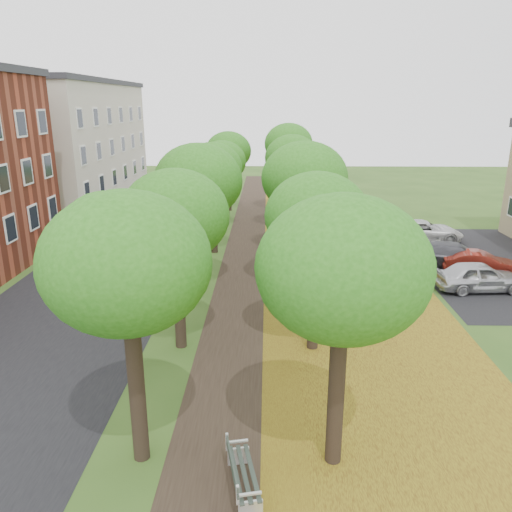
# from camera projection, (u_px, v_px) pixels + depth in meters

# --- Properties ---
(ground) EXTENTS (120.00, 120.00, 0.00)m
(ground) POSITION_uv_depth(u_px,v_px,m) (229.00, 458.00, 12.55)
(ground) COLOR #2D4C19
(ground) RESTS_ON ground
(street_asphalt) EXTENTS (8.00, 70.00, 0.01)m
(street_asphalt) POSITION_uv_depth(u_px,v_px,m) (112.00, 267.00, 27.04)
(street_asphalt) COLOR black
(street_asphalt) RESTS_ON ground
(footpath) EXTENTS (3.20, 70.00, 0.01)m
(footpath) POSITION_uv_depth(u_px,v_px,m) (250.00, 268.00, 26.88)
(footpath) COLOR black
(footpath) RESTS_ON ground
(leaf_verge) EXTENTS (7.50, 70.00, 0.01)m
(leaf_verge) POSITION_uv_depth(u_px,v_px,m) (343.00, 269.00, 26.77)
(leaf_verge) COLOR olive
(leaf_verge) RESTS_ON ground
(parking_lot) EXTENTS (9.00, 16.00, 0.01)m
(parking_lot) POSITION_uv_depth(u_px,v_px,m) (494.00, 264.00, 27.55)
(parking_lot) COLOR black
(parking_lot) RESTS_ON ground
(tree_row_west) EXTENTS (3.67, 33.67, 6.59)m
(tree_row_west) POSITION_uv_depth(u_px,v_px,m) (206.00, 176.00, 25.45)
(tree_row_west) COLOR black
(tree_row_west) RESTS_ON ground
(tree_row_east) EXTENTS (3.67, 33.67, 6.59)m
(tree_row_east) POSITION_uv_depth(u_px,v_px,m) (300.00, 176.00, 25.35)
(tree_row_east) COLOR black
(tree_row_east) RESTS_ON ground
(building_cream) EXTENTS (10.30, 20.30, 10.40)m
(building_cream) POSITION_uv_depth(u_px,v_px,m) (59.00, 143.00, 42.89)
(building_cream) COLOR beige
(building_cream) RESTS_ON ground
(bench) EXTENTS (0.93, 1.98, 0.90)m
(bench) POSITION_uv_depth(u_px,v_px,m) (241.00, 473.00, 11.38)
(bench) COLOR #2D3830
(bench) RESTS_ON ground
(car_silver) EXTENTS (4.23, 1.94, 1.40)m
(car_silver) POSITION_uv_depth(u_px,v_px,m) (480.00, 276.00, 23.53)
(car_silver) COLOR #B8B9BD
(car_silver) RESTS_ON ground
(car_red) EXTENTS (3.88, 2.00, 1.22)m
(car_red) POSITION_uv_depth(u_px,v_px,m) (480.00, 263.00, 25.73)
(car_red) COLOR maroon
(car_red) RESTS_ON ground
(car_grey) EXTENTS (5.04, 2.79, 1.38)m
(car_grey) POSITION_uv_depth(u_px,v_px,m) (455.00, 256.00, 26.72)
(car_grey) COLOR #38393E
(car_grey) RESTS_ON ground
(car_white) EXTENTS (4.91, 2.42, 1.34)m
(car_white) POSITION_uv_depth(u_px,v_px,m) (424.00, 231.00, 31.99)
(car_white) COLOR silver
(car_white) RESTS_ON ground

